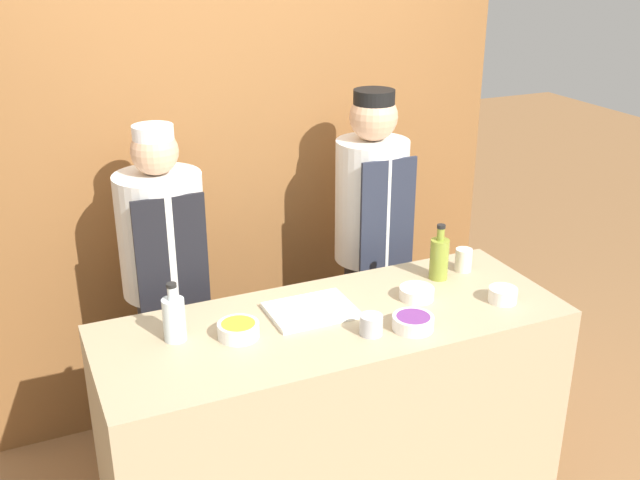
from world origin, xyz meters
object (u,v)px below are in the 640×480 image
(chef_left, at_px, (167,291))
(chef_right, at_px, (370,245))
(cup_cream, at_px, (463,260))
(sauce_bowl_yellow, at_px, (238,329))
(cup_steel, at_px, (371,325))
(sauce_bowl_green, at_px, (417,292))
(bottle_clear, at_px, (174,318))
(sauce_bowl_purple, at_px, (413,322))
(cutting_board, at_px, (311,310))
(bottle_oil, at_px, (439,258))
(sauce_bowl_white, at_px, (503,294))

(chef_left, xyz_separation_m, chef_right, (1.02, -0.00, 0.05))
(chef_right, bearing_deg, cup_cream, -68.02)
(sauce_bowl_yellow, relative_size, chef_left, 0.10)
(cup_steel, distance_m, chef_right, 0.95)
(sauce_bowl_green, xyz_separation_m, bottle_clear, (-0.99, 0.07, 0.06))
(sauce_bowl_green, bearing_deg, sauce_bowl_yellow, -179.74)
(sauce_bowl_yellow, bearing_deg, sauce_bowl_purple, -18.52)
(sauce_bowl_green, height_order, chef_right, chef_right)
(chef_left, bearing_deg, sauce_bowl_yellow, -79.38)
(cup_cream, bearing_deg, bottle_clear, -176.48)
(bottle_clear, bearing_deg, sauce_bowl_purple, -18.70)
(cutting_board, bearing_deg, bottle_oil, 6.19)
(sauce_bowl_green, relative_size, cup_steel, 1.64)
(bottle_clear, height_order, chef_right, chef_right)
(sauce_bowl_white, distance_m, chef_right, 0.84)
(sauce_bowl_purple, bearing_deg, sauce_bowl_yellow, 161.48)
(bottle_clear, bearing_deg, sauce_bowl_white, -10.42)
(sauce_bowl_green, relative_size, cutting_board, 0.43)
(sauce_bowl_white, bearing_deg, sauce_bowl_green, 151.71)
(bottle_oil, distance_m, chef_right, 0.54)
(cup_steel, bearing_deg, chef_right, 62.59)
(bottle_clear, bearing_deg, cup_cream, 3.52)
(cutting_board, distance_m, cup_steel, 0.29)
(chef_right, bearing_deg, sauce_bowl_purple, -107.33)
(sauce_bowl_yellow, height_order, chef_right, chef_right)
(sauce_bowl_white, bearing_deg, chef_left, 145.62)
(sauce_bowl_white, relative_size, sauce_bowl_green, 0.82)
(sauce_bowl_purple, height_order, bottle_clear, bottle_clear)
(sauce_bowl_purple, relative_size, cup_steel, 1.82)
(sauce_bowl_white, relative_size, chef_right, 0.07)
(cutting_board, distance_m, bottle_clear, 0.55)
(cup_cream, bearing_deg, sauce_bowl_purple, -142.19)
(sauce_bowl_yellow, distance_m, cutting_board, 0.33)
(bottle_oil, relative_size, chef_left, 0.15)
(sauce_bowl_green, bearing_deg, chef_right, 78.94)
(sauce_bowl_yellow, height_order, bottle_oil, bottle_oil)
(sauce_bowl_green, height_order, bottle_oil, bottle_oil)
(sauce_bowl_yellow, distance_m, sauce_bowl_green, 0.77)
(bottle_clear, distance_m, chef_left, 0.62)
(sauce_bowl_white, bearing_deg, bottle_clear, 169.58)
(sauce_bowl_white, distance_m, chef_left, 1.46)
(cup_steel, bearing_deg, cup_cream, 27.99)
(chef_right, bearing_deg, chef_left, 180.00)
(bottle_clear, height_order, cup_cream, bottle_clear)
(sauce_bowl_purple, relative_size, cutting_board, 0.47)
(chef_left, bearing_deg, chef_right, -0.00)
(bottle_clear, xyz_separation_m, cup_cream, (1.32, 0.08, -0.04))
(bottle_oil, height_order, cup_steel, bottle_oil)
(cup_cream, bearing_deg, cup_steel, -152.01)
(sauce_bowl_purple, relative_size, sauce_bowl_green, 1.11)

